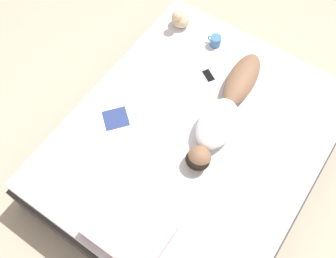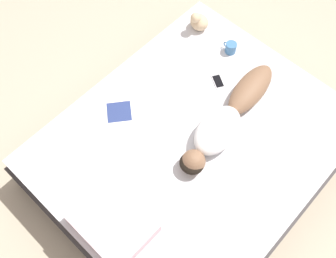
# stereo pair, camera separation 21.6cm
# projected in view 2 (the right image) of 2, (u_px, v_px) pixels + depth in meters

# --- Properties ---
(ground_plane) EXTENTS (12.00, 12.00, 0.00)m
(ground_plane) POSITION_uv_depth(u_px,v_px,m) (191.00, 163.00, 3.42)
(ground_plane) COLOR #B7A88E
(bed) EXTENTS (1.90, 2.29, 0.48)m
(bed) POSITION_uv_depth(u_px,v_px,m) (192.00, 152.00, 3.21)
(bed) COLOR #383333
(bed) RESTS_ON ground_plane
(person) EXTENTS (0.36, 1.18, 0.21)m
(person) POSITION_uv_depth(u_px,v_px,m) (227.00, 119.00, 2.97)
(person) COLOR brown
(person) RESTS_ON bed
(open_magazine) EXTENTS (0.61, 0.56, 0.01)m
(open_magazine) POSITION_uv_depth(u_px,v_px,m) (120.00, 127.00, 3.04)
(open_magazine) COLOR white
(open_magazine) RESTS_ON bed
(coffee_mug) EXTENTS (0.13, 0.09, 0.10)m
(coffee_mug) POSITION_uv_depth(u_px,v_px,m) (231.00, 48.00, 3.36)
(coffee_mug) COLOR teal
(coffee_mug) RESTS_ON bed
(cell_phone) EXTENTS (0.17, 0.14, 0.01)m
(cell_phone) POSITION_uv_depth(u_px,v_px,m) (218.00, 81.00, 3.24)
(cell_phone) COLOR silver
(cell_phone) RESTS_ON bed
(plush_toy) EXTENTS (0.16, 0.18, 0.21)m
(plush_toy) POSITION_uv_depth(u_px,v_px,m) (199.00, 21.00, 3.45)
(plush_toy) COLOR #D1B289
(plush_toy) RESTS_ON bed
(pillow) EXTENTS (0.53, 0.40, 0.12)m
(pillow) POSITION_uv_depth(u_px,v_px,m) (112.00, 223.00, 2.63)
(pillow) COLOR beige
(pillow) RESTS_ON bed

